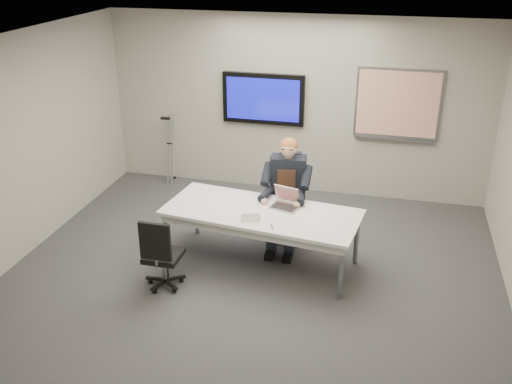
% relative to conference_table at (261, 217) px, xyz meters
% --- Properties ---
extents(floor, '(6.00, 6.00, 0.02)m').
position_rel_conference_table_xyz_m(floor, '(-0.04, -0.57, -0.65)').
color(floor, '#3B3B3E').
rests_on(floor, ground).
extents(ceiling, '(6.00, 6.00, 0.02)m').
position_rel_conference_table_xyz_m(ceiling, '(-0.04, -0.57, 2.15)').
color(ceiling, white).
rests_on(ceiling, wall_back).
extents(wall_back, '(6.00, 0.02, 2.80)m').
position_rel_conference_table_xyz_m(wall_back, '(-0.04, 2.43, 0.75)').
color(wall_back, '#A4A094').
rests_on(wall_back, ground).
extents(wall_front, '(6.00, 0.02, 2.80)m').
position_rel_conference_table_xyz_m(wall_front, '(-0.04, -3.57, 0.75)').
color(wall_front, '#A4A094').
rests_on(wall_front, ground).
extents(wall_left, '(0.02, 6.00, 2.80)m').
position_rel_conference_table_xyz_m(wall_left, '(-3.04, -0.57, 0.75)').
color(wall_left, '#A4A094').
rests_on(wall_left, ground).
extents(conference_table, '(2.50, 1.29, 0.74)m').
position_rel_conference_table_xyz_m(conference_table, '(0.00, 0.00, 0.00)').
color(conference_table, white).
rests_on(conference_table, ground).
extents(tv_display, '(1.30, 0.09, 0.80)m').
position_rel_conference_table_xyz_m(tv_display, '(-0.54, 2.38, 0.85)').
color(tv_display, black).
rests_on(tv_display, wall_back).
extents(whiteboard, '(1.25, 0.08, 1.10)m').
position_rel_conference_table_xyz_m(whiteboard, '(1.51, 2.40, 0.88)').
color(whiteboard, gray).
rests_on(whiteboard, wall_back).
extents(office_chair_far, '(0.67, 0.67, 1.12)m').
position_rel_conference_table_xyz_m(office_chair_far, '(0.18, 0.78, -0.30)').
color(office_chair_far, black).
rests_on(office_chair_far, ground).
extents(office_chair_near, '(0.44, 0.44, 0.93)m').
position_rel_conference_table_xyz_m(office_chair_near, '(-1.00, -0.82, -0.37)').
color(office_chair_near, black).
rests_on(office_chair_near, ground).
extents(seated_person, '(0.48, 0.82, 1.47)m').
position_rel_conference_table_xyz_m(seated_person, '(0.20, 0.51, -0.06)').
color(seated_person, '#1C212F').
rests_on(seated_person, office_chair_far).
extents(crutch, '(0.27, 0.57, 1.24)m').
position_rel_conference_table_xyz_m(crutch, '(-2.10, 2.23, -0.05)').
color(crutch, '#9C9FA3').
rests_on(crutch, ground).
extents(laptop, '(0.39, 0.40, 0.24)m').
position_rel_conference_table_xyz_m(laptop, '(0.26, 0.21, 0.14)').
color(laptop, '#A6A6A8').
rests_on(laptop, conference_table).
extents(name_tent, '(0.23, 0.12, 0.09)m').
position_rel_conference_table_xyz_m(name_tent, '(-0.06, -0.29, 0.13)').
color(name_tent, white).
rests_on(name_tent, conference_table).
extents(pen, '(0.06, 0.13, 0.01)m').
position_rel_conference_table_xyz_m(pen, '(0.21, -0.38, 0.09)').
color(pen, black).
rests_on(pen, conference_table).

